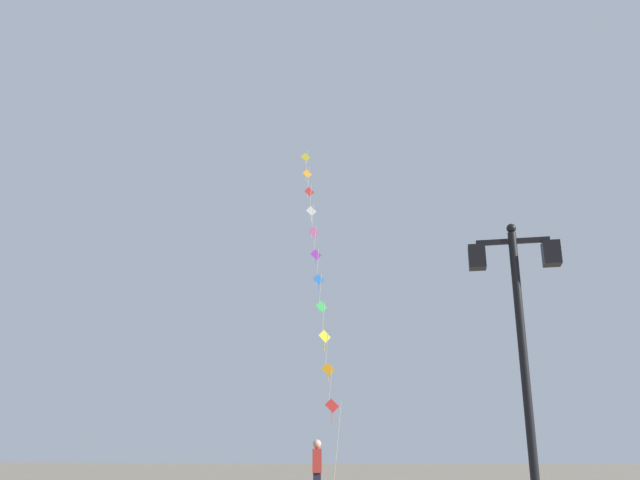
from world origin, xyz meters
name	(u,v)px	position (x,y,z in m)	size (l,w,h in m)	color
twin_lantern_lamp_post	(519,315)	(2.17, 9.56, 3.50)	(1.48, 0.28, 5.07)	black
kite_train	(317,269)	(-3.66, 22.10, 7.99)	(3.26, 8.95, 14.87)	brown
kite_flyer	(317,472)	(-2.54, 16.44, 0.90)	(0.31, 0.63, 1.71)	#1E1E2D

